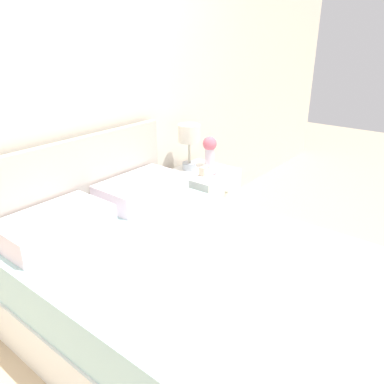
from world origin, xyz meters
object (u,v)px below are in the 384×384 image
flower_vase (210,149)px  teacup (218,172)px  table_lamp (189,138)px  alarm_clock (204,171)px  bed (188,293)px  nightstand (202,203)px

flower_vase → teacup: (-0.14, -0.19, -0.13)m
table_lamp → flower_vase: 0.22m
table_lamp → alarm_clock: table_lamp is taller
bed → alarm_clock: size_ratio=24.69×
table_lamp → teacup: size_ratio=3.66×
bed → nightstand: 1.24m
nightstand → teacup: (-0.01, -0.16, 0.32)m
nightstand → alarm_clock: (-0.07, -0.07, 0.33)m
bed → alarm_clock: 1.19m
nightstand → teacup: bearing=-92.4°
flower_vase → teacup: bearing=-126.9°
bed → nightstand: size_ratio=3.37×
bed → nightstand: bearing=33.2°
flower_vase → alarm_clock: 0.26m
table_lamp → nightstand: bearing=-72.0°
bed → flower_vase: size_ratio=7.80×
teacup → nightstand: bearing=87.6°
table_lamp → alarm_clock: 0.30m
nightstand → teacup: 0.36m
table_lamp → alarm_clock: size_ratio=4.67×
bed → table_lamp: size_ratio=5.28×
nightstand → flower_vase: (0.14, 0.03, 0.45)m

